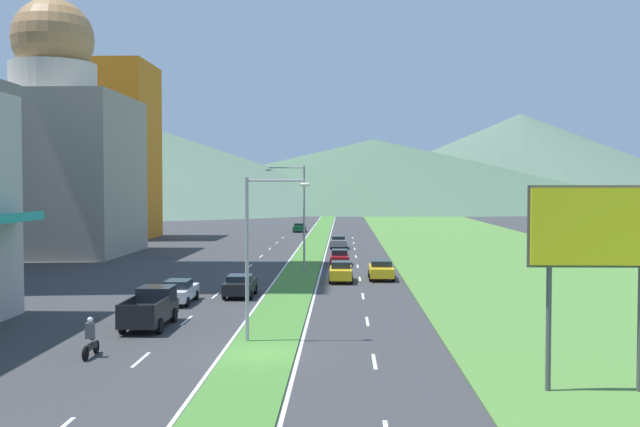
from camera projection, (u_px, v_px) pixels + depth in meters
name	position (u px, v px, depth m)	size (l,w,h in m)	color
ground_plane	(260.00, 355.00, 33.27)	(600.00, 600.00, 0.00)	#38383A
grass_median	(314.00, 246.00, 93.19)	(3.20, 240.00, 0.06)	#477F33
grass_verge_right	(478.00, 246.00, 92.54)	(24.00, 240.00, 0.06)	#518438
lane_dash_left_2	(141.00, 360.00, 32.34)	(0.16, 2.80, 0.01)	silver
lane_dash_left_3	(187.00, 320.00, 41.78)	(0.16, 2.80, 0.01)	silver
lane_dash_left_4	(216.00, 295.00, 51.23)	(0.16, 2.80, 0.01)	silver
lane_dash_left_5	(235.00, 278.00, 60.67)	(0.16, 2.80, 0.01)	silver
lane_dash_left_6	(250.00, 266.00, 70.12)	(0.16, 2.80, 0.01)	silver
lane_dash_left_7	(261.00, 256.00, 79.56)	(0.16, 2.80, 0.01)	silver
lane_dash_left_8	(270.00, 249.00, 89.01)	(0.16, 2.80, 0.01)	silver
lane_dash_left_9	(277.00, 243.00, 98.45)	(0.16, 2.80, 0.01)	silver
lane_dash_left_10	(283.00, 238.00, 107.89)	(0.16, 2.80, 0.01)	silver
lane_dash_right_2	(374.00, 361.00, 32.02)	(0.16, 2.80, 0.01)	silver
lane_dash_right_3	(367.00, 321.00, 41.46)	(0.16, 2.80, 0.01)	silver
lane_dash_right_4	(363.00, 296.00, 50.91)	(0.16, 2.80, 0.01)	silver
lane_dash_right_5	(360.00, 279.00, 60.35)	(0.16, 2.80, 0.01)	silver
lane_dash_right_6	(358.00, 266.00, 69.79)	(0.16, 2.80, 0.01)	silver
lane_dash_right_7	(356.00, 257.00, 79.24)	(0.16, 2.80, 0.01)	silver
lane_dash_right_8	(355.00, 249.00, 88.68)	(0.16, 2.80, 0.01)	silver
lane_dash_right_9	(354.00, 243.00, 98.13)	(0.16, 2.80, 0.01)	silver
lane_dash_right_10	(353.00, 238.00, 107.57)	(0.16, 2.80, 0.01)	silver
edge_line_median_left	(300.00, 246.00, 93.25)	(0.16, 240.00, 0.01)	silver
edge_line_median_right	(327.00, 246.00, 93.14)	(0.16, 240.00, 0.01)	silver
domed_building	(54.00, 153.00, 81.79)	(16.31, 16.31, 28.14)	#9E9384
midrise_colored	(108.00, 151.00, 106.24)	(12.54, 12.54, 25.08)	orange
hill_far_left	(56.00, 152.00, 258.37)	(236.48, 236.48, 38.84)	#516B56
hill_far_center	(375.00, 172.00, 289.70)	(222.38, 222.38, 25.65)	#47664C
hill_far_right	(520.00, 159.00, 319.96)	(185.26, 185.26, 38.54)	#516B56
street_lamp_near	(255.00, 246.00, 35.89)	(3.16, 0.47, 8.02)	#99999E
street_lamp_mid	(300.00, 211.00, 64.69)	(3.46, 0.33, 9.33)	#99999E
billboard_roadside	(596.00, 237.00, 26.98)	(4.96, 0.28, 7.64)	#4C4C51
car_0	(240.00, 285.00, 50.76)	(2.00, 4.49, 1.50)	black
car_1	(341.00, 272.00, 58.55)	(1.87, 4.30, 1.60)	yellow
car_2	(179.00, 291.00, 47.81)	(1.90, 4.70, 1.53)	silver
car_3	(340.00, 257.00, 70.89)	(1.86, 4.49, 1.48)	maroon
car_4	(338.00, 242.00, 89.80)	(1.99, 4.60, 1.48)	slate
car_5	(299.00, 227.00, 121.39)	(1.99, 4.73, 1.46)	#0C5128
car_6	(381.00, 270.00, 60.04)	(2.04, 4.56, 1.53)	yellow
pickup_truck_0	(151.00, 308.00, 39.97)	(2.18, 5.40, 2.00)	black
motorcycle_rider	(91.00, 340.00, 32.83)	(0.36, 2.00, 1.80)	black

